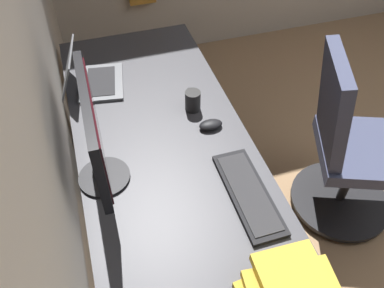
% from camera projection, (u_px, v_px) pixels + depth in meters
% --- Properties ---
extents(wall_back, '(5.09, 0.10, 2.60)m').
position_uv_depth(wall_back, '(13.00, 151.00, 0.89)').
color(wall_back, beige).
rests_on(wall_back, ground).
extents(desk, '(2.31, 0.73, 0.73)m').
position_uv_depth(desk, '(180.00, 196.00, 1.58)').
color(desk, '#38383D').
rests_on(desk, ground).
extents(drawer_pedestal, '(0.40, 0.51, 0.69)m').
position_uv_depth(drawer_pedestal, '(160.00, 189.00, 2.00)').
color(drawer_pedestal, '#38383D').
rests_on(drawer_pedestal, ground).
extents(monitor_primary, '(0.51, 0.20, 0.42)m').
position_uv_depth(monitor_primary, '(95.00, 134.00, 1.39)').
color(monitor_primary, black).
rests_on(monitor_primary, desk).
extents(laptop_left, '(0.33, 0.33, 0.20)m').
position_uv_depth(laptop_left, '(88.00, 77.00, 1.93)').
color(laptop_left, '#595B60').
rests_on(laptop_left, desk).
extents(keyboard_main, '(0.42, 0.14, 0.02)m').
position_uv_depth(keyboard_main, '(248.00, 193.00, 1.50)').
color(keyboard_main, black).
rests_on(keyboard_main, desk).
extents(mouse_main, '(0.06, 0.10, 0.03)m').
position_uv_depth(mouse_main, '(211.00, 125.00, 1.74)').
color(mouse_main, black).
rests_on(mouse_main, desk).
extents(coffee_mug, '(0.11, 0.07, 0.10)m').
position_uv_depth(coffee_mug, '(193.00, 100.00, 1.81)').
color(coffee_mug, black).
rests_on(coffee_mug, desk).
extents(office_chair, '(0.57, 0.61, 0.97)m').
position_uv_depth(office_chair, '(346.00, 150.00, 2.04)').
color(office_chair, '#383D56').
rests_on(office_chair, ground).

